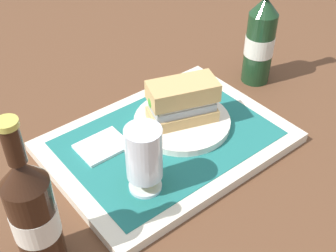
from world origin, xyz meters
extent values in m
plane|color=brown|center=(0.00, 0.00, 0.00)|extent=(3.00, 3.00, 0.00)
cube|color=beige|center=(0.00, 0.00, 0.01)|extent=(0.44, 0.32, 0.02)
cube|color=#1E6B66|center=(0.00, 0.00, 0.02)|extent=(0.38, 0.27, 0.00)
cylinder|color=silver|center=(-0.05, -0.01, 0.03)|extent=(0.19, 0.19, 0.01)
cube|color=tan|center=(-0.05, -0.01, 0.05)|extent=(0.14, 0.10, 0.02)
cube|color=#9EA3A8|center=(-0.05, -0.01, 0.07)|extent=(0.13, 0.09, 0.02)
cube|color=silver|center=(-0.05, -0.01, 0.08)|extent=(0.12, 0.09, 0.01)
sphere|color=#47932D|center=(0.00, -0.03, 0.09)|extent=(0.04, 0.04, 0.04)
cube|color=tan|center=(-0.05, -0.01, 0.10)|extent=(0.14, 0.10, 0.04)
cylinder|color=silver|center=(0.11, 0.08, 0.02)|extent=(0.06, 0.06, 0.01)
cylinder|color=silver|center=(0.11, 0.08, 0.04)|extent=(0.01, 0.01, 0.02)
cylinder|color=silver|center=(0.11, 0.08, 0.10)|extent=(0.06, 0.06, 0.09)
cylinder|color=gold|center=(0.11, 0.08, 0.08)|extent=(0.06, 0.06, 0.05)
cylinder|color=white|center=(0.11, 0.08, 0.11)|extent=(0.05, 0.05, 0.01)
cube|color=white|center=(0.11, -0.06, 0.02)|extent=(0.09, 0.07, 0.01)
cylinder|color=black|center=(0.30, 0.09, 0.08)|extent=(0.06, 0.06, 0.17)
cylinder|color=silver|center=(0.30, 0.09, 0.09)|extent=(0.07, 0.07, 0.05)
cone|color=black|center=(0.30, 0.09, 0.18)|extent=(0.06, 0.06, 0.04)
cylinder|color=black|center=(0.30, 0.09, 0.23)|extent=(0.02, 0.02, 0.05)
cylinder|color=#BFB74C|center=(0.30, 0.09, 0.26)|extent=(0.03, 0.03, 0.01)
cylinder|color=#19381E|center=(-0.31, -0.06, 0.08)|extent=(0.06, 0.06, 0.17)
cylinder|color=silver|center=(-0.31, -0.06, 0.09)|extent=(0.07, 0.07, 0.05)
cone|color=#19381E|center=(-0.31, -0.06, 0.18)|extent=(0.06, 0.06, 0.04)
camera|label=1|loc=(0.40, 0.50, 0.57)|focal=47.52mm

